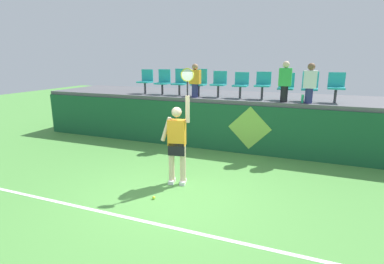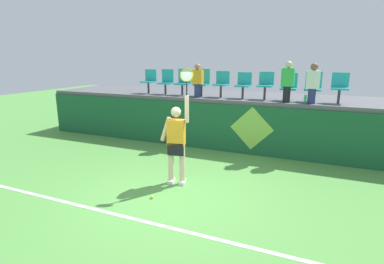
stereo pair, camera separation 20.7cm
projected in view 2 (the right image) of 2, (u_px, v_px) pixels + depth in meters
The scene contains 21 objects.
ground_plane at pixel (174, 197), 6.21m from camera, with size 40.00×40.00×0.00m, color #519342.
court_back_wall at pixel (226, 128), 9.13m from camera, with size 13.52×0.20×1.45m, color #195633.
spectator_platform at pixel (238, 97), 10.10m from camera, with size 13.52×2.70×0.12m, color #56565B.
court_baseline_stripe at pixel (146, 222), 5.24m from camera, with size 12.17×0.08×0.01m, color white.
tennis_player at pixel (177, 141), 6.64m from camera, with size 0.74×0.33×2.58m.
tennis_ball at pixel (152, 197), 6.11m from camera, with size 0.07×0.07×0.07m, color #D1E533.
water_bottle at pixel (305, 99), 8.21m from camera, with size 0.07×0.07×0.23m, color #26B272.
stadium_chair_0 at pixel (149, 80), 10.54m from camera, with size 0.44×0.42×0.83m.
stadium_chair_1 at pixel (166, 81), 10.29m from camera, with size 0.44×0.42×0.84m.
stadium_chair_2 at pixel (183, 81), 10.04m from camera, with size 0.44×0.42×0.86m.
stadium_chair_3 at pixel (202, 81), 9.78m from camera, with size 0.44×0.42×0.87m.
stadium_chair_4 at pixel (222, 83), 9.52m from camera, with size 0.44×0.42×0.81m.
stadium_chair_5 at pixel (244, 84), 9.25m from camera, with size 0.44×0.42×0.79m.
stadium_chair_6 at pixel (266, 84), 8.98m from camera, with size 0.44×0.42×0.81m.
stadium_chair_7 at pixel (289, 86), 8.74m from camera, with size 0.44×0.42×0.79m.
stadium_chair_8 at pixel (313, 86), 8.48m from camera, with size 0.44×0.42×0.84m.
stadium_chair_9 at pixel (340, 86), 8.21m from camera, with size 0.44×0.42×0.83m.
spectator_0 at pixel (198, 80), 9.40m from camera, with size 0.34×0.20×1.04m.
spectator_1 at pixel (313, 83), 8.06m from camera, with size 0.34×0.20×1.09m.
spectator_2 at pixel (288, 81), 8.30m from camera, with size 0.34×0.20×1.13m.
wall_signage_mount at pixel (250, 155), 8.89m from camera, with size 1.27×0.01×1.43m.
Camera 2 is at (2.61, -5.09, 2.78)m, focal length 28.17 mm.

